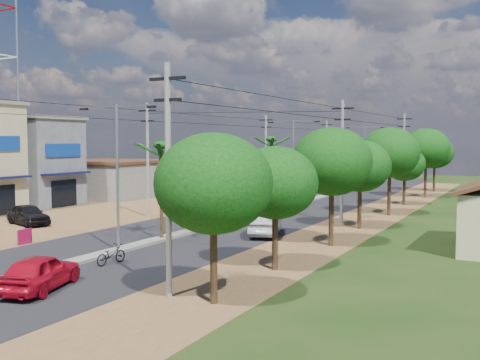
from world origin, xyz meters
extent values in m
plane|color=black|center=(0.00, 0.00, 0.00)|extent=(160.00, 160.00, 0.00)
cube|color=black|center=(0.00, 15.00, 0.02)|extent=(12.00, 110.00, 0.04)
cube|color=#605E56|center=(0.00, 18.00, 0.09)|extent=(1.00, 90.00, 0.18)
cube|color=brown|center=(-15.00, 8.00, 0.02)|extent=(18.00, 46.00, 0.04)
cube|color=brown|center=(8.50, 15.00, 0.01)|extent=(5.00, 90.00, 0.03)
cube|color=#0D0F36|center=(-17.60, 7.00, 3.10)|extent=(0.80, 5.40, 0.15)
cube|color=black|center=(-17.95, 7.00, 1.30)|extent=(0.10, 3.00, 2.40)
cube|color=#4E5155|center=(-22.00, 14.00, 4.00)|extent=(8.00, 6.00, 8.00)
cube|color=#605E56|center=(-22.00, 14.00, 8.15)|extent=(8.40, 6.40, 0.30)
cube|color=#0D0F36|center=(-17.60, 14.00, 3.10)|extent=(0.80, 5.40, 0.15)
cube|color=black|center=(-17.95, 14.00, 1.30)|extent=(0.10, 3.00, 2.40)
cube|color=navy|center=(-17.92, 14.00, 5.20)|extent=(0.12, 4.20, 1.20)
cube|color=#605E56|center=(-21.00, 24.00, 1.80)|extent=(10.00, 10.00, 3.60)
cube|color=black|center=(-21.00, 24.00, 3.80)|extent=(10.40, 10.40, 0.30)
cylinder|color=gray|center=(-25.40, 15.60, 19.00)|extent=(0.24, 0.24, 38.00)
cylinder|color=black|center=(9.50, -6.00, 2.10)|extent=(0.28, 0.28, 4.20)
ellipsoid|color=black|center=(9.50, -6.00, 4.50)|extent=(4.40, 4.40, 3.74)
cylinder|color=black|center=(9.30, 0.00, 1.92)|extent=(0.28, 0.28, 3.85)
ellipsoid|color=black|center=(9.30, 0.00, 4.12)|extent=(4.00, 4.00, 3.40)
cylinder|color=black|center=(9.70, 7.00, 2.27)|extent=(0.28, 0.28, 4.55)
ellipsoid|color=black|center=(9.70, 7.00, 4.88)|extent=(4.60, 4.60, 3.91)
cylinder|color=black|center=(9.40, 14.00, 2.03)|extent=(0.28, 0.28, 4.06)
ellipsoid|color=black|center=(9.40, 14.00, 4.35)|extent=(4.20, 4.20, 3.57)
cylinder|color=black|center=(9.60, 22.00, 2.38)|extent=(0.28, 0.28, 4.76)
ellipsoid|color=black|center=(9.60, 22.00, 5.10)|extent=(4.80, 4.80, 4.08)
cylinder|color=black|center=(9.20, 30.00, 1.82)|extent=(0.28, 0.28, 3.64)
ellipsoid|color=black|center=(9.20, 30.00, 3.90)|extent=(3.80, 3.80, 3.23)
cylinder|color=black|center=(9.80, 38.00, 2.45)|extent=(0.28, 0.28, 4.90)
ellipsoid|color=black|center=(9.80, 38.00, 5.25)|extent=(5.00, 5.00, 4.25)
cylinder|color=black|center=(9.50, 46.00, 2.17)|extent=(0.28, 0.28, 4.34)
ellipsoid|color=black|center=(9.50, 46.00, 4.65)|extent=(4.40, 4.40, 3.74)
cylinder|color=black|center=(0.00, 4.00, 2.90)|extent=(0.22, 0.22, 5.80)
cylinder|color=black|center=(0.00, 20.00, 3.10)|extent=(0.22, 0.22, 6.20)
cylinder|color=black|center=(0.00, 36.00, 2.75)|extent=(0.22, 0.22, 5.50)
cylinder|color=gray|center=(0.00, 0.00, 4.00)|extent=(0.16, 0.16, 8.00)
cube|color=gray|center=(1.20, 0.00, 7.90)|extent=(2.40, 0.08, 0.08)
cube|color=gray|center=(-1.20, 0.00, 7.90)|extent=(2.40, 0.08, 0.08)
cube|color=black|center=(2.30, 0.00, 7.80)|extent=(0.50, 0.18, 0.12)
cube|color=black|center=(-2.30, 0.00, 7.80)|extent=(0.50, 0.18, 0.12)
cylinder|color=gray|center=(0.00, 25.00, 4.00)|extent=(0.16, 0.16, 8.00)
cube|color=gray|center=(1.20, 25.00, 7.90)|extent=(2.40, 0.08, 0.08)
cube|color=gray|center=(-1.20, 25.00, 7.90)|extent=(2.40, 0.08, 0.08)
cube|color=black|center=(2.30, 25.00, 7.80)|extent=(0.50, 0.18, 0.12)
cube|color=black|center=(-2.30, 25.00, 7.80)|extent=(0.50, 0.18, 0.12)
cylinder|color=gray|center=(0.00, 50.00, 4.00)|extent=(0.16, 0.16, 8.00)
cube|color=gray|center=(1.20, 50.00, 7.90)|extent=(2.40, 0.08, 0.08)
cube|color=gray|center=(-1.20, 50.00, 7.90)|extent=(2.40, 0.08, 0.08)
cube|color=black|center=(2.30, 50.00, 7.80)|extent=(0.50, 0.18, 0.12)
cube|color=black|center=(-2.30, 50.00, 7.80)|extent=(0.50, 0.18, 0.12)
cylinder|color=#605E56|center=(-7.00, 12.00, 4.50)|extent=(0.24, 0.24, 9.00)
cube|color=black|center=(-7.00, 12.00, 8.40)|extent=(1.60, 0.12, 0.12)
cube|color=black|center=(-7.00, 12.00, 7.60)|extent=(1.20, 0.12, 0.12)
cylinder|color=#605E56|center=(-7.00, 34.00, 4.50)|extent=(0.24, 0.24, 9.00)
cube|color=black|center=(-7.00, 34.00, 8.40)|extent=(1.60, 0.12, 0.12)
cube|color=black|center=(-7.00, 34.00, 7.60)|extent=(1.20, 0.12, 0.12)
cylinder|color=#605E56|center=(-7.00, 55.00, 4.50)|extent=(0.24, 0.24, 9.00)
cube|color=black|center=(-7.00, 55.00, 8.40)|extent=(1.60, 0.12, 0.12)
cube|color=black|center=(-7.00, 55.00, 7.60)|extent=(1.20, 0.12, 0.12)
cylinder|color=#605E56|center=(7.50, -6.00, 4.50)|extent=(0.24, 0.24, 9.00)
cube|color=black|center=(7.50, -6.00, 8.40)|extent=(1.60, 0.12, 0.12)
cube|color=black|center=(7.50, -6.00, 7.60)|extent=(1.20, 0.12, 0.12)
cylinder|color=#605E56|center=(7.50, 16.00, 4.50)|extent=(0.24, 0.24, 9.00)
cube|color=black|center=(7.50, 16.00, 8.40)|extent=(1.60, 0.12, 0.12)
cube|color=black|center=(7.50, 16.00, 7.60)|extent=(1.20, 0.12, 0.12)
cylinder|color=#605E56|center=(7.50, 38.00, 4.50)|extent=(0.24, 0.24, 9.00)
cube|color=black|center=(7.50, 38.00, 8.40)|extent=(1.60, 0.12, 0.12)
cube|color=black|center=(7.50, 38.00, 7.60)|extent=(1.20, 0.12, 0.12)
imported|color=#9C0819|center=(2.36, -7.66, 0.74)|extent=(2.97, 4.66, 1.48)
imported|color=#93969A|center=(4.85, 8.50, 0.79)|extent=(3.12, 5.05, 1.57)
imported|color=silver|center=(-1.50, 27.85, 0.65)|extent=(2.34, 4.63, 1.29)
imported|color=black|center=(-12.14, 4.67, 0.74)|extent=(4.69, 3.03, 1.49)
imported|color=black|center=(1.75, -2.66, 0.48)|extent=(0.82, 1.87, 0.95)
imported|color=black|center=(-1.20, 14.17, 0.43)|extent=(0.78, 1.71, 0.87)
imported|color=black|center=(-1.89, 26.50, 0.48)|extent=(0.82, 1.66, 0.96)
cube|color=maroon|center=(-6.28, -0.81, 0.46)|extent=(0.19, 1.12, 0.93)
cylinder|color=black|center=(-6.28, -1.32, 0.23)|extent=(0.04, 0.04, 0.46)
cylinder|color=black|center=(-6.28, -0.30, 0.23)|extent=(0.04, 0.04, 0.46)
camera|label=1|loc=(19.83, -23.67, 6.05)|focal=42.00mm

